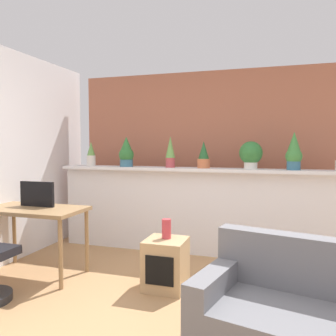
{
  "coord_description": "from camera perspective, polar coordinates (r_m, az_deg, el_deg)",
  "views": [
    {
      "loc": [
        0.84,
        -2.39,
        1.44
      ],
      "look_at": [
        -0.19,
        0.92,
        1.21
      ],
      "focal_mm": 36.77,
      "sensor_mm": 36.0,
      "label": 1
    }
  ],
  "objects": [
    {
      "name": "ground_plane",
      "position": [
        2.91,
        -2.04,
        -25.78
      ],
      "size": [
        12.0,
        12.0,
        0.0
      ],
      "primitive_type": "plane",
      "color": "tan"
    },
    {
      "name": "tv_monitor",
      "position": [
        4.13,
        -20.88,
        -4.06
      ],
      "size": [
        0.42,
        0.04,
        0.28
      ],
      "primitive_type": "cube",
      "color": "black",
      "rests_on": "desk"
    },
    {
      "name": "potted_plant_5",
      "position": [
        4.35,
        20.15,
        2.5
      ],
      "size": [
        0.19,
        0.19,
        0.45
      ],
      "color": "#386B84",
      "rests_on": "plant_shelf"
    },
    {
      "name": "potted_plant_4",
      "position": [
        4.4,
        13.57,
        2.27
      ],
      "size": [
        0.29,
        0.29,
        0.34
      ],
      "color": "silver",
      "rests_on": "plant_shelf"
    },
    {
      "name": "couch",
      "position": [
        2.57,
        24.25,
        -23.25
      ],
      "size": [
        1.7,
        1.11,
        0.8
      ],
      "color": "slate",
      "rests_on": "ground"
    },
    {
      "name": "potted_plant_2",
      "position": [
        4.53,
        0.39,
        2.77
      ],
      "size": [
        0.13,
        0.13,
        0.41
      ],
      "color": "#B7474C",
      "rests_on": "plant_shelf"
    },
    {
      "name": "side_cube_shelf",
      "position": [
        3.57,
        -0.4,
        -15.64
      ],
      "size": [
        0.4,
        0.41,
        0.5
      ],
      "color": "tan",
      "rests_on": "ground"
    },
    {
      "name": "brick_wall_behind",
      "position": [
        5.06,
        7.73,
        1.66
      ],
      "size": [
        4.06,
        0.1,
        2.5
      ],
      "primitive_type": "cube",
      "color": "#AD664C",
      "rests_on": "ground"
    },
    {
      "name": "divider_wall",
      "position": [
        4.56,
        6.38,
        -7.43
      ],
      "size": [
        4.06,
        0.16,
        1.1
      ],
      "primitive_type": "cube",
      "color": "white",
      "rests_on": "ground"
    },
    {
      "name": "potted_plant_0",
      "position": [
        4.99,
        -12.63,
        2.22
      ],
      "size": [
        0.12,
        0.12,
        0.34
      ],
      "color": "silver",
      "rests_on": "plant_shelf"
    },
    {
      "name": "plant_shelf",
      "position": [
        4.44,
        6.33,
        -0.28
      ],
      "size": [
        4.06,
        0.31,
        0.04
      ],
      "primitive_type": "cube",
      "color": "white",
      "rests_on": "divider_wall"
    },
    {
      "name": "potted_plant_3",
      "position": [
        4.44,
        5.93,
        2.06
      ],
      "size": [
        0.16,
        0.16,
        0.35
      ],
      "color": "#C66B42",
      "rests_on": "plant_shelf"
    },
    {
      "name": "desk",
      "position": [
        4.09,
        -21.28,
        -7.33
      ],
      "size": [
        1.1,
        0.6,
        0.75
      ],
      "color": "#99754C",
      "rests_on": "ground"
    },
    {
      "name": "vase_on_shelf",
      "position": [
        3.51,
        -0.26,
        -10.04
      ],
      "size": [
        0.09,
        0.09,
        0.2
      ],
      "primitive_type": "cylinder",
      "color": "#CC3D47",
      "rests_on": "side_cube_shelf"
    },
    {
      "name": "potted_plant_1",
      "position": [
        4.75,
        -6.92,
        2.55
      ],
      "size": [
        0.21,
        0.21,
        0.41
      ],
      "color": "#386B84",
      "rests_on": "plant_shelf"
    }
  ]
}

